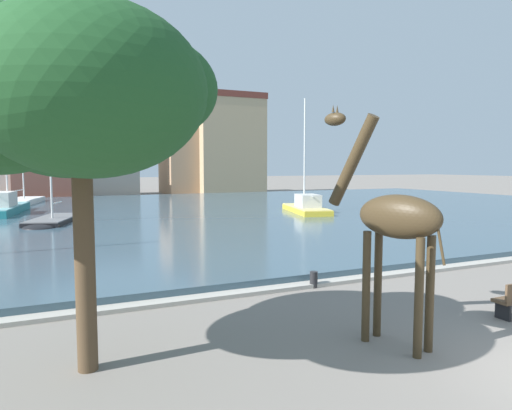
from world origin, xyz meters
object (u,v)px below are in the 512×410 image
object	(u,v)px
giraffe_statue	(392,221)
sailboat_white	(25,202)
shade_tree	(63,96)
sailboat_yellow	(304,208)
mooring_bollard	(314,280)
sailboat_black	(52,223)
sailboat_teal	(8,209)

from	to	relation	value
giraffe_statue	sailboat_white	world-z (taller)	sailboat_white
shade_tree	sailboat_white	bearing A→B (deg)	93.38
sailboat_yellow	sailboat_white	world-z (taller)	sailboat_yellow
mooring_bollard	sailboat_black	bearing A→B (deg)	111.83
shade_tree	sailboat_black	bearing A→B (deg)	90.43
sailboat_black	mooring_bollard	distance (m)	19.32
sailboat_black	shade_tree	size ratio (longest dim) A/B	1.16
sailboat_teal	shade_tree	bearing A→B (deg)	-84.14
giraffe_statue	mooring_bollard	size ratio (longest dim) A/B	10.18
sailboat_white	sailboat_yellow	bearing A→B (deg)	-42.22
sailboat_white	giraffe_statue	bearing A→B (deg)	-78.11
sailboat_black	shade_tree	xyz separation A→B (m)	(0.16, -21.18, 4.57)
sailboat_teal	shade_tree	size ratio (longest dim) A/B	1.45
giraffe_statue	shade_tree	bearing A→B (deg)	168.50
giraffe_statue	sailboat_yellow	bearing A→B (deg)	63.69
sailboat_teal	sailboat_black	bearing A→B (deg)	-70.63
sailboat_black	sailboat_white	size ratio (longest dim) A/B	0.82
sailboat_black	sailboat_white	xyz separation A→B (m)	(-2.12, 17.43, 0.05)
sailboat_teal	sailboat_black	xyz separation A→B (m)	(2.84, -8.08, -0.28)
sailboat_yellow	sailboat_white	xyz separation A→B (m)	(-19.39, 17.60, -0.16)
giraffe_statue	mooring_bollard	xyz separation A→B (m)	(0.91, 4.49, -2.35)
shade_tree	sailboat_yellow	bearing A→B (deg)	50.83
sailboat_teal	shade_tree	distance (m)	29.73
sailboat_teal	shade_tree	xyz separation A→B (m)	(3.00, -29.26, 4.29)
sailboat_black	mooring_bollard	xyz separation A→B (m)	(7.19, -17.93, -0.09)
sailboat_yellow	mooring_bollard	distance (m)	20.43
sailboat_teal	mooring_bollard	xyz separation A→B (m)	(10.03, -26.02, -0.37)
sailboat_white	sailboat_teal	bearing A→B (deg)	-94.43
sailboat_teal	sailboat_white	distance (m)	9.38
giraffe_statue	sailboat_yellow	distance (m)	24.91
sailboat_teal	sailboat_black	size ratio (longest dim) A/B	1.25
sailboat_yellow	sailboat_teal	bearing A→B (deg)	157.69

